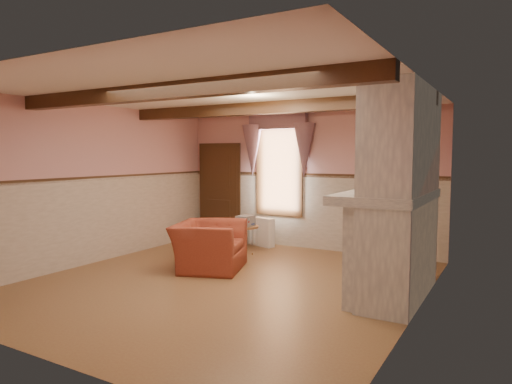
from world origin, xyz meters
The scene contains 26 objects.
floor centered at (0.00, 0.00, 0.00)m, with size 5.50×6.00×0.01m, color brown.
ceiling centered at (0.00, 0.00, 2.80)m, with size 5.50×6.00×0.01m, color silver.
wall_back centered at (0.00, 3.00, 1.40)m, with size 5.50×0.02×2.80m, color #C98B8B.
wall_front centered at (0.00, -3.00, 1.40)m, with size 5.50×0.02×2.80m, color #C98B8B.
wall_left centered at (-2.75, 0.00, 1.40)m, with size 0.02×6.00×2.80m, color #C98B8B.
wall_right centered at (2.75, 0.00, 1.40)m, with size 0.02×6.00×2.80m, color #C98B8B.
wainscot centered at (0.00, 0.00, 0.75)m, with size 5.50×6.00×1.50m, color beige, non-canonical shape.
chair_rail centered at (0.00, 0.00, 1.50)m, with size 5.50×6.00×0.08m, color black, non-canonical shape.
firebox centered at (2.00, 0.60, 0.45)m, with size 0.20×0.95×0.90m, color black.
armchair centered at (-0.68, 0.55, 0.39)m, with size 1.22×1.06×0.79m, color maroon.
side_table centered at (-0.77, 1.85, 0.28)m, with size 0.52×0.52×0.55m, color brown.
book_stack centered at (-0.75, 1.83, 0.65)m, with size 0.26×0.32×0.20m, color #B7AD8C.
radiator centered at (-0.92, 2.70, 0.30)m, with size 0.70×0.18×0.60m, color white.
bowl centered at (2.24, 0.50, 1.46)m, with size 0.31×0.31×0.08m, color brown.
mantel_clock centered at (2.24, 1.25, 1.52)m, with size 0.14×0.24×0.20m, color black.
oil_lamp centered at (2.24, 0.97, 1.56)m, with size 0.11×0.11×0.28m, color gold.
candle_red centered at (2.24, 0.08, 1.50)m, with size 0.06×0.06×0.16m, color #AE2E15.
jar_yellow centered at (2.24, 0.18, 1.48)m, with size 0.06×0.06×0.12m, color yellow.
fireplace centered at (2.42, 0.60, 1.40)m, with size 0.85×2.00×2.80m, color gray.
mantel centered at (2.24, 0.60, 1.36)m, with size 1.05×2.05×0.12m, color gray.
overmantel_mirror centered at (2.06, 0.60, 1.97)m, with size 0.06×1.44×1.04m, color silver.
door centered at (-2.10, 2.94, 1.05)m, with size 1.10×0.10×2.10m, color black.
window centered at (-0.60, 2.97, 1.65)m, with size 1.06×0.08×2.02m, color white.
window_drapes centered at (-0.60, 2.88, 2.25)m, with size 1.30×0.14×1.40m, color gray.
ceiling_beam_front centered at (0.00, -1.20, 2.70)m, with size 5.50×0.18×0.20m, color black.
ceiling_beam_back centered at (0.00, 1.20, 2.70)m, with size 5.50×0.18×0.20m, color black.
Camera 1 is at (3.75, -5.59, 1.92)m, focal length 32.00 mm.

